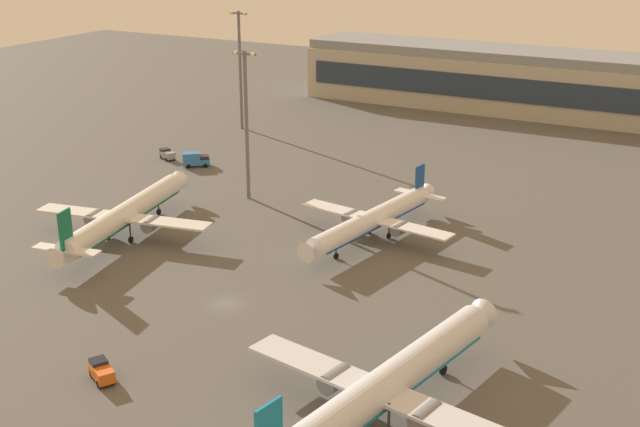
# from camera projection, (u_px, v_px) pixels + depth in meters

# --- Properties ---
(ground_plane) EXTENTS (416.00, 416.00, 0.00)m
(ground_plane) POSITION_uv_depth(u_px,v_px,m) (226.00, 304.00, 115.24)
(ground_plane) COLOR #56544F
(terminal_building) EXTENTS (147.70, 22.40, 16.40)m
(terminal_building) POSITION_uv_depth(u_px,v_px,m) (576.00, 86.00, 217.08)
(terminal_building) COLOR #B2AD99
(terminal_building) RESTS_ON ground
(airplane_far_stand) EXTENTS (33.75, 43.13, 11.11)m
(airplane_far_stand) POSITION_uv_depth(u_px,v_px,m) (382.00, 388.00, 87.03)
(airplane_far_stand) COLOR silver
(airplane_far_stand) RESTS_ON ground
(airplane_terminal_side) EXTENTS (30.87, 39.47, 10.16)m
(airplane_terminal_side) POSITION_uv_depth(u_px,v_px,m) (124.00, 215.00, 137.37)
(airplane_terminal_side) COLOR silver
(airplane_terminal_side) RESTS_ON ground
(airplane_mid_apron) EXTENTS (28.05, 35.90, 9.22)m
(airplane_mid_apron) POSITION_uv_depth(u_px,v_px,m) (374.00, 219.00, 136.73)
(airplane_mid_apron) COLOR white
(airplane_mid_apron) RESTS_ON ground
(maintenance_van) EXTENTS (4.58, 3.58, 2.25)m
(maintenance_van) POSITION_uv_depth(u_px,v_px,m) (167.00, 154.00, 181.65)
(maintenance_van) COLOR gray
(maintenance_van) RESTS_ON ground
(catering_truck) EXTENTS (5.91, 5.31, 3.05)m
(catering_truck) POSITION_uv_depth(u_px,v_px,m) (195.00, 159.00, 176.43)
(catering_truck) COLOR #3372BF
(catering_truck) RESTS_ON ground
(cargo_loader) EXTENTS (4.56, 3.78, 2.25)m
(cargo_loader) POSITION_uv_depth(u_px,v_px,m) (101.00, 371.00, 96.07)
(cargo_loader) COLOR #D85919
(cargo_loader) RESTS_ON ground
(apron_light_east) EXTENTS (4.80, 0.90, 27.71)m
(apron_light_east) POSITION_uv_depth(u_px,v_px,m) (246.00, 117.00, 152.14)
(apron_light_east) COLOR slate
(apron_light_east) RESTS_ON ground
(apron_light_central) EXTENTS (4.80, 0.90, 28.67)m
(apron_light_central) POSITION_uv_depth(u_px,v_px,m) (240.00, 63.00, 202.45)
(apron_light_central) COLOR slate
(apron_light_central) RESTS_ON ground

